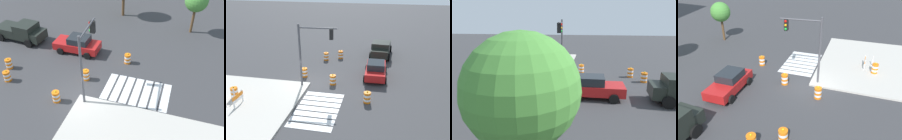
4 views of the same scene
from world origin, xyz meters
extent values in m
plane|color=#38383A|center=(0.00, 0.00, 0.00)|extent=(120.00, 120.00, 0.00)
cube|color=#BCB7AD|center=(6.00, -6.00, 0.07)|extent=(12.00, 12.00, 0.15)
cube|color=silver|center=(1.75, 1.80, 0.01)|extent=(0.60, 3.20, 0.02)
cube|color=silver|center=(2.50, 1.80, 0.01)|extent=(0.60, 3.20, 0.02)
cube|color=silver|center=(3.25, 1.80, 0.01)|extent=(0.60, 3.20, 0.02)
cube|color=silver|center=(4.00, 1.80, 0.01)|extent=(0.60, 3.20, 0.02)
cube|color=silver|center=(4.75, 1.80, 0.01)|extent=(0.60, 3.20, 0.02)
cube|color=silver|center=(5.50, 1.80, 0.01)|extent=(0.60, 3.20, 0.02)
cube|color=silver|center=(6.25, 1.80, 0.01)|extent=(0.60, 3.20, 0.02)
cube|color=red|center=(-2.77, 5.76, 0.68)|extent=(4.31, 1.87, 0.70)
cube|color=#1E2328|center=(-2.52, 5.77, 1.33)|extent=(1.91, 1.61, 0.60)
cylinder|color=black|center=(-4.12, 4.81, 0.33)|extent=(0.66, 0.24, 0.66)
cylinder|color=black|center=(-4.13, 6.71, 0.33)|extent=(0.66, 0.24, 0.66)
cylinder|color=black|center=(-1.42, 4.82, 0.33)|extent=(0.66, 0.24, 0.66)
cylinder|color=black|center=(-1.43, 6.72, 0.33)|extent=(0.66, 0.24, 0.66)
cube|color=black|center=(-7.30, 5.98, 0.87)|extent=(1.53, 1.99, 0.90)
cylinder|color=black|center=(-7.67, 4.98, 0.42)|extent=(0.86, 0.36, 0.84)
cylinder|color=orange|center=(2.30, 5.35, 0.09)|extent=(0.56, 0.56, 0.18)
cylinder|color=white|center=(2.30, 5.35, 0.27)|extent=(0.56, 0.56, 0.18)
cylinder|color=orange|center=(2.30, 5.35, 0.45)|extent=(0.56, 0.56, 0.18)
cylinder|color=white|center=(2.30, 5.35, 0.63)|extent=(0.56, 0.56, 0.18)
cylinder|color=orange|center=(2.30, 5.35, 0.81)|extent=(0.56, 0.56, 0.18)
sphere|color=yellow|center=(2.30, 5.35, 0.96)|extent=(0.12, 0.12, 0.12)
cylinder|color=orange|center=(-0.35, 2.02, 0.09)|extent=(0.56, 0.56, 0.18)
cylinder|color=white|center=(-0.35, 2.02, 0.27)|extent=(0.56, 0.56, 0.18)
cylinder|color=orange|center=(-0.35, 2.02, 0.45)|extent=(0.56, 0.56, 0.18)
cylinder|color=white|center=(-0.35, 2.02, 0.63)|extent=(0.56, 0.56, 0.18)
cylinder|color=orange|center=(-0.35, 2.02, 0.81)|extent=(0.56, 0.56, 0.18)
sphere|color=yellow|center=(-0.35, 2.02, 0.96)|extent=(0.12, 0.12, 0.12)
cylinder|color=orange|center=(-1.45, -1.05, 0.09)|extent=(0.56, 0.56, 0.18)
cylinder|color=white|center=(-1.45, -1.05, 0.27)|extent=(0.56, 0.56, 0.18)
cylinder|color=orange|center=(-1.45, -1.05, 0.45)|extent=(0.56, 0.56, 0.18)
cylinder|color=white|center=(-1.45, -1.05, 0.63)|extent=(0.56, 0.56, 0.18)
cylinder|color=orange|center=(-1.45, -1.05, 0.81)|extent=(0.56, 0.56, 0.18)
sphere|color=yellow|center=(-1.45, -1.05, 0.96)|extent=(0.12, 0.12, 0.12)
cylinder|color=white|center=(-7.35, 1.45, 0.63)|extent=(0.56, 0.56, 0.18)
cylinder|color=orange|center=(-7.35, 1.45, 0.81)|extent=(0.56, 0.56, 0.18)
sphere|color=yellow|center=(-7.35, 1.45, 0.96)|extent=(0.12, 0.12, 0.12)
cylinder|color=white|center=(-6.41, -0.09, 0.27)|extent=(0.56, 0.56, 0.18)
cylinder|color=orange|center=(-6.41, -0.09, 0.45)|extent=(0.56, 0.56, 0.18)
cylinder|color=white|center=(-6.41, -0.09, 0.63)|extent=(0.56, 0.56, 0.18)
cylinder|color=orange|center=(-6.41, -0.09, 0.81)|extent=(0.56, 0.56, 0.18)
sphere|color=yellow|center=(-6.41, -0.09, 0.96)|extent=(0.12, 0.12, 0.12)
cylinder|color=orange|center=(3.84, -5.13, 0.24)|extent=(0.56, 0.56, 0.18)
cylinder|color=white|center=(3.84, -5.13, 0.42)|extent=(0.56, 0.56, 0.18)
cylinder|color=orange|center=(3.84, -5.13, 0.60)|extent=(0.56, 0.56, 0.18)
cylinder|color=white|center=(3.84, -5.13, 0.78)|extent=(0.56, 0.56, 0.18)
cylinder|color=orange|center=(3.84, -5.13, 0.96)|extent=(0.56, 0.56, 0.18)
sphere|color=yellow|center=(3.84, -5.13, 1.11)|extent=(0.12, 0.12, 0.12)
cube|color=silver|center=(4.19, -4.23, 0.65)|extent=(0.07, 0.07, 1.00)
cube|color=silver|center=(4.18, -4.93, 0.65)|extent=(0.07, 0.07, 1.00)
cube|color=silver|center=(5.29, -4.25, 0.65)|extent=(0.07, 0.07, 1.00)
cube|color=silver|center=(5.28, -4.95, 0.65)|extent=(0.07, 0.07, 1.00)
cube|color=orange|center=(4.74, -4.22, 0.90)|extent=(1.30, 0.06, 0.28)
cube|color=white|center=(4.74, -4.22, 0.60)|extent=(1.30, 0.06, 0.20)
cylinder|color=#4C4C51|center=(0.60, -0.60, 2.90)|extent=(0.18, 0.18, 5.50)
cylinder|color=#4C4C51|center=(0.50, 1.00, 5.35)|extent=(0.32, 3.20, 0.12)
cube|color=black|center=(0.43, 2.11, 4.90)|extent=(0.38, 0.30, 0.90)
sphere|color=red|center=(0.24, 2.10, 5.20)|extent=(0.20, 0.20, 0.20)
sphere|color=#F2A514|center=(0.24, 2.10, 4.90)|extent=(0.20, 0.20, 0.20)
sphere|color=green|center=(0.24, 2.10, 4.60)|extent=(0.20, 0.20, 0.20)
cylinder|color=brown|center=(7.33, 13.07, 1.37)|extent=(0.28, 0.28, 2.75)
sphere|color=#478C38|center=(7.33, 13.07, 3.57)|extent=(2.35, 2.35, 2.35)
camera|label=1|loc=(6.67, -12.83, 13.23)|focal=40.47mm
camera|label=2|loc=(18.43, 6.20, 9.55)|focal=37.44mm
camera|label=3|loc=(-2.49, 19.29, 5.49)|focal=30.83mm
camera|label=4|loc=(-14.89, -3.37, 9.58)|focal=34.44mm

